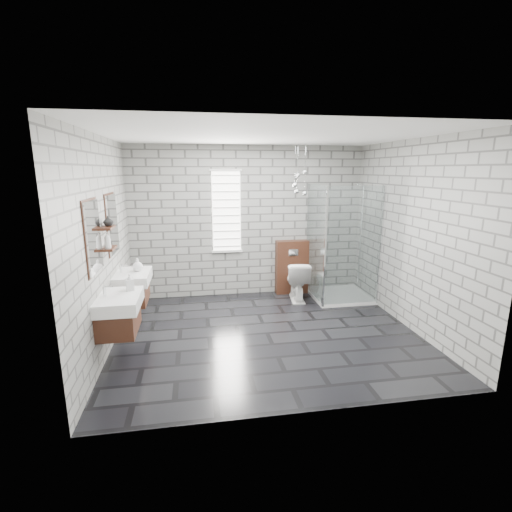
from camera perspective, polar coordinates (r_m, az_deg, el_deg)
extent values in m
cube|color=black|center=(5.41, 1.74, -11.87)|extent=(4.20, 3.60, 0.02)
cube|color=white|center=(4.92, 1.97, 18.19)|extent=(4.20, 3.60, 0.02)
cube|color=gray|center=(6.75, -1.17, 5.25)|extent=(4.20, 0.02, 2.70)
cube|color=gray|center=(3.28, 8.05, -3.40)|extent=(4.20, 0.02, 2.70)
cube|color=gray|center=(5.03, -22.47, 1.51)|extent=(0.02, 3.60, 2.70)
cube|color=gray|center=(5.78, 22.86, 2.88)|extent=(0.02, 3.60, 2.70)
cube|color=#442215|center=(4.72, -20.34, -9.19)|extent=(0.42, 0.62, 0.30)
cube|color=silver|center=(4.67, -17.93, -8.82)|extent=(0.02, 0.35, 0.01)
cube|color=white|center=(4.64, -20.26, -6.60)|extent=(0.47, 0.70, 0.15)
cylinder|color=silver|center=(4.63, -22.28, -5.05)|extent=(0.04, 0.04, 0.12)
cylinder|color=silver|center=(4.60, -21.72, -4.45)|extent=(0.10, 0.02, 0.02)
cube|color=white|center=(4.50, -23.75, 2.72)|extent=(0.03, 0.55, 0.80)
cube|color=#442215|center=(4.50, -23.90, 2.71)|extent=(0.01, 0.59, 0.84)
cube|color=#442215|center=(5.65, -18.49, -5.34)|extent=(0.42, 0.62, 0.30)
cube|color=silver|center=(5.62, -16.49, -5.00)|extent=(0.02, 0.35, 0.01)
cube|color=white|center=(5.59, -18.40, -3.14)|extent=(0.47, 0.70, 0.15)
cylinder|color=silver|center=(5.58, -20.08, -1.85)|extent=(0.04, 0.04, 0.12)
cylinder|color=silver|center=(5.56, -19.61, -1.34)|extent=(0.10, 0.02, 0.02)
cube|color=white|center=(5.47, -21.24, 4.62)|extent=(0.03, 0.55, 0.80)
cube|color=#442215|center=(5.47, -21.36, 4.61)|extent=(0.01, 0.59, 0.84)
cube|color=#442215|center=(4.97, -21.67, 1.10)|extent=(0.14, 0.30, 0.03)
cube|color=#442215|center=(4.92, -21.92, 4.06)|extent=(0.14, 0.30, 0.03)
cube|color=white|center=(6.65, -4.58, 6.84)|extent=(0.50, 0.02, 1.40)
cube|color=silver|center=(6.60, -4.68, 13.05)|extent=(0.56, 0.04, 0.04)
cube|color=silver|center=(6.76, -4.46, 0.74)|extent=(0.56, 0.04, 0.04)
cube|color=silver|center=(6.73, -4.47, 1.48)|extent=(0.48, 0.01, 0.02)
cube|color=silver|center=(6.71, -4.49, 2.65)|extent=(0.48, 0.01, 0.02)
cube|color=silver|center=(6.68, -4.51, 3.83)|extent=(0.48, 0.01, 0.02)
cube|color=silver|center=(6.66, -4.53, 5.02)|extent=(0.48, 0.01, 0.02)
cube|color=silver|center=(6.64, -4.55, 6.22)|extent=(0.48, 0.01, 0.02)
cube|color=silver|center=(6.63, -4.58, 7.42)|extent=(0.48, 0.01, 0.02)
cube|color=silver|center=(6.61, -4.60, 8.63)|extent=(0.48, 0.01, 0.02)
cube|color=silver|center=(6.61, -4.62, 9.84)|extent=(0.48, 0.01, 0.02)
cube|color=silver|center=(6.60, -4.64, 11.05)|extent=(0.48, 0.01, 0.03)
cube|color=silver|center=(6.60, -4.67, 12.26)|extent=(0.48, 0.01, 0.03)
cube|color=#442215|center=(6.97, 5.52, -1.68)|extent=(0.60, 0.20, 1.00)
cube|color=silver|center=(6.80, 5.80, 0.54)|extent=(0.18, 0.01, 0.12)
cube|color=white|center=(6.99, 12.67, -5.93)|extent=(1.00, 1.00, 0.06)
cube|color=silver|center=(6.30, 14.77, 1.29)|extent=(1.00, 0.01, 2.00)
cube|color=silver|center=(6.57, 9.13, 2.04)|extent=(0.01, 1.00, 2.00)
cube|color=silver|center=(6.11, 10.58, 1.16)|extent=(0.03, 0.03, 2.00)
cube|color=silver|center=(6.51, 18.64, 1.41)|extent=(0.03, 0.03, 2.00)
cylinder|color=silver|center=(7.08, 15.80, 3.09)|extent=(0.02, 0.02, 1.80)
cylinder|color=silver|center=(6.96, 15.67, 10.56)|extent=(0.14, 0.14, 0.02)
sphere|color=silver|center=(6.30, 5.98, 10.79)|extent=(0.09, 0.09, 0.09)
cylinder|color=silver|center=(6.30, 6.06, 14.06)|extent=(0.01, 0.01, 0.63)
sphere|color=silver|center=(6.43, 7.48, 9.53)|extent=(0.09, 0.09, 0.09)
cylinder|color=silver|center=(6.42, 7.60, 13.37)|extent=(0.01, 0.01, 0.77)
sphere|color=silver|center=(6.50, 6.41, 12.27)|extent=(0.09, 0.09, 0.09)
cylinder|color=silver|center=(6.50, 6.48, 14.73)|extent=(0.01, 0.01, 0.47)
sphere|color=silver|center=(6.43, 6.27, 9.84)|extent=(0.09, 0.09, 0.09)
cylinder|color=silver|center=(6.42, 6.37, 13.54)|extent=(0.01, 0.01, 0.74)
sphere|color=silver|center=(6.48, 7.52, 12.68)|extent=(0.09, 0.09, 0.09)
cylinder|color=silver|center=(6.49, 7.59, 14.93)|extent=(0.01, 0.01, 0.42)
imported|color=white|center=(6.66, 6.33, -3.75)|extent=(0.48, 0.73, 0.70)
imported|color=#B2B2B2|center=(4.74, -18.85, -3.79)|extent=(0.11, 0.11, 0.21)
imported|color=#B2B2B2|center=(5.59, -17.76, -1.30)|extent=(0.16, 0.16, 0.19)
imported|color=#B2B2B2|center=(4.85, -21.89, 2.25)|extent=(0.09, 0.09, 0.21)
imported|color=#B2B2B2|center=(4.95, -21.78, 5.03)|extent=(0.13, 0.13, 0.13)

